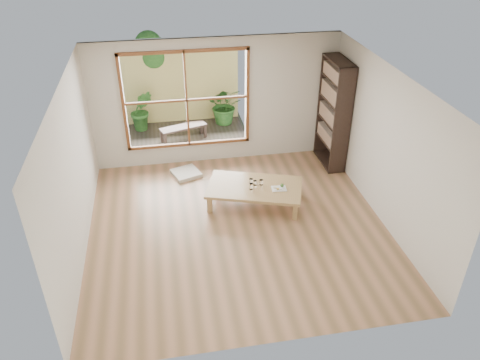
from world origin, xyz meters
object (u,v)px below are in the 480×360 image
object	(u,v)px
low_table	(255,188)
food_tray	(279,188)
garden_bench	(183,129)
bookshelf	(334,114)

from	to	relation	value
low_table	food_tray	bearing A→B (deg)	-2.73
low_table	food_tray	distance (m)	0.45
low_table	garden_bench	bearing A→B (deg)	129.45
food_tray	garden_bench	xyz separation A→B (m)	(-1.50, 2.98, -0.09)
bookshelf	food_tray	world-z (taller)	bookshelf
low_table	food_tray	xyz separation A→B (m)	(0.42, -0.16, 0.06)
low_table	food_tray	size ratio (longest dim) A/B	6.92
low_table	garden_bench	xyz separation A→B (m)	(-1.08, 2.82, -0.02)
bookshelf	garden_bench	world-z (taller)	bookshelf
food_tray	garden_bench	size ratio (longest dim) A/B	0.25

